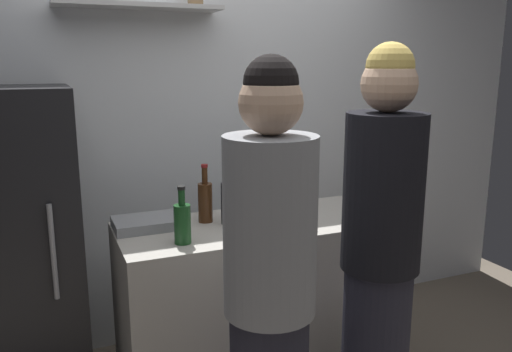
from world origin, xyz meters
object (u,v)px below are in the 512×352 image
at_px(person_grey_hoodie, 270,298).
at_px(water_bottle_plastic, 278,197).
at_px(person_blonde, 380,255).
at_px(refrigerator, 16,252).
at_px(wine_bottle_amber_glass, 205,201).
at_px(utensil_holder, 297,200).
at_px(wine_bottle_dark_glass, 228,202).
at_px(baking_pan, 148,223).
at_px(wine_bottle_green_glass, 182,222).

bearing_deg(person_grey_hoodie, water_bottle_plastic, 16.70).
xyz_separation_m(person_grey_hoodie, person_blonde, (0.59, 0.14, 0.03)).
distance_m(refrigerator, wine_bottle_amber_glass, 0.97).
xyz_separation_m(utensil_holder, wine_bottle_dark_glass, (-0.46, -0.11, 0.07)).
relative_size(refrigerator, water_bottle_plastic, 7.62).
distance_m(baking_pan, wine_bottle_amber_glass, 0.31).
xyz_separation_m(refrigerator, water_bottle_plastic, (1.34, -0.20, 0.19)).
height_order(refrigerator, person_blonde, person_blonde).
bearing_deg(utensil_holder, person_blonde, -90.44).
relative_size(baking_pan, water_bottle_plastic, 1.60).
height_order(baking_pan, water_bottle_plastic, water_bottle_plastic).
distance_m(refrigerator, wine_bottle_green_glass, 0.89).
bearing_deg(utensil_holder, baking_pan, -178.73).
bearing_deg(person_blonde, refrigerator, -27.60).
xyz_separation_m(wine_bottle_dark_glass, person_grey_hoodie, (-0.13, -0.82, -0.15)).
xyz_separation_m(wine_bottle_green_glass, wine_bottle_amber_glass, (0.20, 0.28, 0.01)).
xyz_separation_m(refrigerator, person_grey_hoodie, (0.89, -1.09, 0.07)).
xyz_separation_m(baking_pan, wine_bottle_amber_glass, (0.30, -0.02, 0.09)).
relative_size(baking_pan, person_grey_hoodie, 0.19).
bearing_deg(water_bottle_plastic, person_grey_hoodie, -116.89).
relative_size(wine_bottle_amber_glass, person_grey_hoodie, 0.18).
bearing_deg(person_grey_hoodie, person_blonde, -33.35).
xyz_separation_m(wine_bottle_dark_glass, person_blonde, (0.45, -0.69, -0.12)).
xyz_separation_m(utensil_holder, water_bottle_plastic, (-0.14, -0.05, 0.04)).
xyz_separation_m(utensil_holder, wine_bottle_amber_glass, (-0.56, -0.04, 0.06)).
xyz_separation_m(refrigerator, wine_bottle_dark_glass, (1.02, -0.27, 0.22)).
height_order(wine_bottle_amber_glass, person_grey_hoodie, person_grey_hoodie).
distance_m(wine_bottle_dark_glass, person_grey_hoodie, 0.85).
bearing_deg(wine_bottle_amber_glass, wine_bottle_green_glass, -125.44).
height_order(refrigerator, wine_bottle_dark_glass, refrigerator).
height_order(baking_pan, utensil_holder, utensil_holder).
bearing_deg(utensil_holder, refrigerator, 174.15).
bearing_deg(wine_bottle_dark_glass, baking_pan, 166.62).
relative_size(wine_bottle_green_glass, person_blonde, 0.15).
relative_size(refrigerator, baking_pan, 4.76).
height_order(wine_bottle_green_glass, person_blonde, person_blonde).
bearing_deg(person_grey_hoodie, wine_bottle_amber_glass, 41.26).
height_order(refrigerator, baking_pan, refrigerator).
relative_size(refrigerator, person_grey_hoodie, 0.92).
height_order(refrigerator, utensil_holder, refrigerator).
bearing_deg(utensil_holder, wine_bottle_dark_glass, -166.17).
relative_size(wine_bottle_amber_glass, person_blonde, 0.17).
bearing_deg(wine_bottle_dark_glass, utensil_holder, 13.83).
xyz_separation_m(wine_bottle_amber_glass, person_blonde, (0.55, -0.76, -0.11)).
distance_m(baking_pan, wine_bottle_green_glass, 0.32).
bearing_deg(wine_bottle_amber_glass, baking_pan, 176.77).
height_order(baking_pan, wine_bottle_green_glass, wine_bottle_green_glass).
xyz_separation_m(wine_bottle_green_glass, water_bottle_plastic, (0.61, 0.27, -0.01)).
height_order(wine_bottle_green_glass, wine_bottle_amber_glass, wine_bottle_amber_glass).
distance_m(refrigerator, water_bottle_plastic, 1.37).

